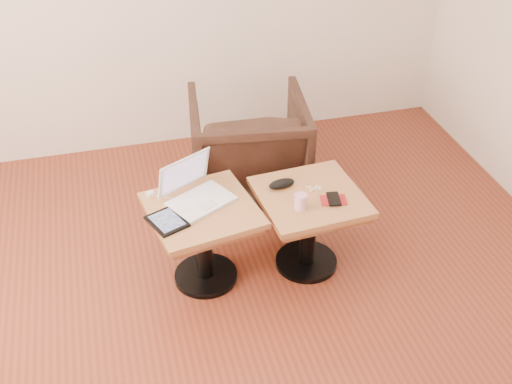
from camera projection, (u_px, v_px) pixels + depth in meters
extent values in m
cube|color=brown|center=(226.00, 355.00, 3.34)|extent=(4.50, 4.50, 0.01)
cylinder|color=black|center=(206.00, 275.00, 3.81)|extent=(0.37, 0.37, 0.03)
cylinder|color=black|center=(204.00, 244.00, 3.67)|extent=(0.09, 0.09, 0.45)
cube|color=brown|center=(202.00, 216.00, 3.55)|extent=(0.61, 0.61, 0.04)
cube|color=brown|center=(202.00, 210.00, 3.53)|extent=(0.66, 0.66, 0.04)
cylinder|color=black|center=(306.00, 261.00, 3.91)|extent=(0.37, 0.37, 0.03)
cylinder|color=black|center=(308.00, 231.00, 3.77)|extent=(0.09, 0.09, 0.45)
cube|color=brown|center=(310.00, 203.00, 3.65)|extent=(0.56, 0.56, 0.04)
cube|color=brown|center=(310.00, 197.00, 3.63)|extent=(0.61, 0.61, 0.04)
cube|color=white|center=(201.00, 201.00, 3.55)|extent=(0.41, 0.37, 0.02)
cube|color=silver|center=(197.00, 197.00, 3.57)|extent=(0.30, 0.23, 0.00)
cube|color=silver|center=(209.00, 205.00, 3.50)|extent=(0.11, 0.10, 0.00)
cube|color=white|center=(184.00, 173.00, 3.57)|extent=(0.33, 0.21, 0.22)
cube|color=#9C4D43|center=(184.00, 173.00, 3.57)|extent=(0.28, 0.18, 0.19)
cube|color=black|center=(167.00, 221.00, 3.41)|extent=(0.24, 0.26, 0.01)
cube|color=#191E38|center=(167.00, 220.00, 3.40)|extent=(0.19, 0.22, 0.00)
cube|color=white|center=(151.00, 194.00, 3.60)|extent=(0.05, 0.05, 0.02)
ellipsoid|color=black|center=(282.00, 184.00, 3.66)|extent=(0.17, 0.09, 0.05)
cylinder|color=#CF5D8C|center=(301.00, 202.00, 3.49)|extent=(0.08, 0.08, 0.09)
sphere|color=white|center=(314.00, 189.00, 3.65)|extent=(0.02, 0.02, 0.02)
sphere|color=white|center=(317.00, 187.00, 3.67)|extent=(0.02, 0.02, 0.02)
sphere|color=white|center=(310.00, 187.00, 3.67)|extent=(0.02, 0.02, 0.02)
sphere|color=white|center=(320.00, 189.00, 3.65)|extent=(0.02, 0.02, 0.02)
sphere|color=white|center=(311.00, 191.00, 3.64)|extent=(0.02, 0.02, 0.02)
cylinder|color=white|center=(314.00, 189.00, 3.66)|extent=(0.08, 0.05, 0.00)
cube|color=maroon|center=(333.00, 200.00, 3.57)|extent=(0.16, 0.12, 0.01)
cube|color=black|center=(334.00, 199.00, 3.56)|extent=(0.09, 0.14, 0.01)
imported|color=black|center=(248.00, 146.00, 4.36)|extent=(0.86, 0.88, 0.71)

